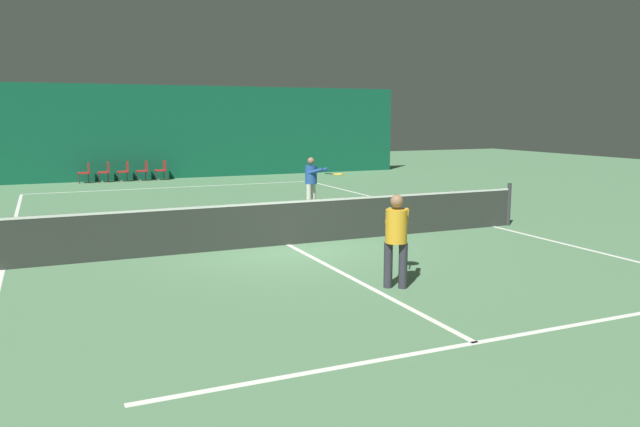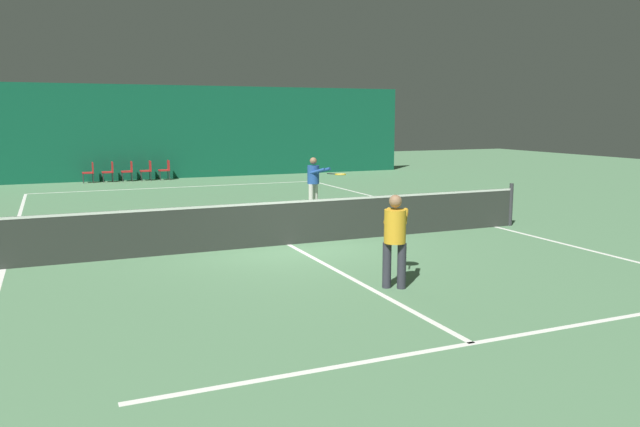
# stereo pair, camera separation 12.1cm
# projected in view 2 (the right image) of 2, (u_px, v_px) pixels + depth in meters

# --- Properties ---
(ground_plane) EXTENTS (60.00, 60.00, 0.00)m
(ground_plane) POSITION_uv_depth(u_px,v_px,m) (289.00, 245.00, 13.39)
(ground_plane) COLOR #56845B
(backdrop_curtain) EXTENTS (23.00, 0.12, 4.05)m
(backdrop_curtain) POSITION_uv_depth(u_px,v_px,m) (164.00, 132.00, 27.15)
(backdrop_curtain) COLOR #0F5138
(backdrop_curtain) RESTS_ON ground
(court_line_baseline_far) EXTENTS (11.00, 0.10, 0.00)m
(court_line_baseline_far) POSITION_uv_depth(u_px,v_px,m) (182.00, 187.00, 24.19)
(court_line_baseline_far) COLOR white
(court_line_baseline_far) RESTS_ON ground
(court_line_service_far) EXTENTS (8.25, 0.10, 0.00)m
(court_line_service_far) POSITION_uv_depth(u_px,v_px,m) (216.00, 206.00, 19.20)
(court_line_service_far) COLOR white
(court_line_service_far) RESTS_ON ground
(court_line_service_near) EXTENTS (8.25, 0.10, 0.00)m
(court_line_service_near) POSITION_uv_depth(u_px,v_px,m) (472.00, 343.00, 7.59)
(court_line_service_near) COLOR white
(court_line_service_near) RESTS_ON ground
(court_line_sideline_left) EXTENTS (0.10, 23.80, 0.00)m
(court_line_sideline_left) POSITION_uv_depth(u_px,v_px,m) (3.00, 269.00, 11.25)
(court_line_sideline_left) COLOR white
(court_line_sideline_left) RESTS_ON ground
(court_line_sideline_right) EXTENTS (0.10, 23.80, 0.00)m
(court_line_sideline_right) POSITION_uv_depth(u_px,v_px,m) (495.00, 227.00, 15.54)
(court_line_sideline_right) COLOR white
(court_line_sideline_right) RESTS_ON ground
(court_line_centre) EXTENTS (0.10, 12.80, 0.00)m
(court_line_centre) POSITION_uv_depth(u_px,v_px,m) (289.00, 245.00, 13.39)
(court_line_centre) COLOR white
(court_line_centre) RESTS_ON ground
(tennis_net) EXTENTS (12.00, 0.10, 1.07)m
(tennis_net) POSITION_uv_depth(u_px,v_px,m) (289.00, 221.00, 13.31)
(tennis_net) COLOR #2D332D
(tennis_net) RESTS_ON ground
(player_near) EXTENTS (1.00, 1.25, 1.51)m
(player_near) POSITION_uv_depth(u_px,v_px,m) (395.00, 234.00, 9.94)
(player_near) COLOR #2D2D38
(player_near) RESTS_ON ground
(player_far) EXTENTS (0.98, 1.27, 1.53)m
(player_far) POSITION_uv_depth(u_px,v_px,m) (315.00, 179.00, 18.44)
(player_far) COLOR beige
(player_far) RESTS_ON ground
(courtside_chair_0) EXTENTS (0.44, 0.44, 0.84)m
(courtside_chair_0) POSITION_uv_depth(u_px,v_px,m) (90.00, 171.00, 25.66)
(courtside_chair_0) COLOR #2D2D2D
(courtside_chair_0) RESTS_ON ground
(courtside_chair_1) EXTENTS (0.44, 0.44, 0.84)m
(courtside_chair_1) POSITION_uv_depth(u_px,v_px,m) (109.00, 170.00, 25.96)
(courtside_chair_1) COLOR #2D2D2D
(courtside_chair_1) RESTS_ON ground
(courtside_chair_2) EXTENTS (0.44, 0.44, 0.84)m
(courtside_chair_2) POSITION_uv_depth(u_px,v_px,m) (129.00, 170.00, 26.26)
(courtside_chair_2) COLOR #2D2D2D
(courtside_chair_2) RESTS_ON ground
(courtside_chair_3) EXTENTS (0.44, 0.44, 0.84)m
(courtside_chair_3) POSITION_uv_depth(u_px,v_px,m) (147.00, 169.00, 26.56)
(courtside_chair_3) COLOR #2D2D2D
(courtside_chair_3) RESTS_ON ground
(courtside_chair_4) EXTENTS (0.44, 0.44, 0.84)m
(courtside_chair_4) POSITION_uv_depth(u_px,v_px,m) (166.00, 169.00, 26.86)
(courtside_chair_4) COLOR #2D2D2D
(courtside_chair_4) RESTS_ON ground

